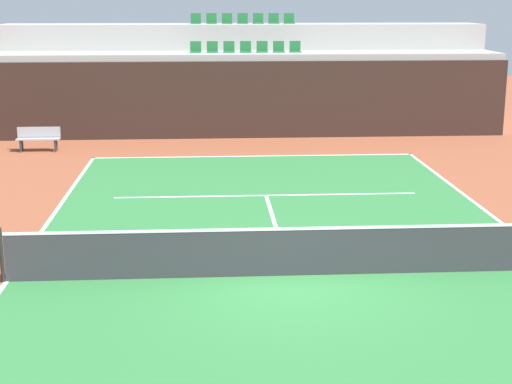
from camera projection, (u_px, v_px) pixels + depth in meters
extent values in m
plane|color=brown|center=(291.00, 276.00, 15.21)|extent=(80.00, 80.00, 0.00)
cube|color=#2D7238|center=(291.00, 276.00, 15.21)|extent=(11.00, 24.00, 0.01)
cube|color=white|center=(254.00, 156.00, 26.79)|extent=(11.00, 0.10, 0.00)
cube|color=white|center=(6.00, 282.00, 14.87)|extent=(0.10, 24.00, 0.00)
cube|color=white|center=(266.00, 195.00, 21.41)|extent=(8.26, 0.10, 0.00)
cube|color=white|center=(276.00, 229.00, 18.31)|extent=(0.10, 6.40, 0.00)
cube|color=black|center=(248.00, 100.00, 30.11)|extent=(20.21, 0.30, 2.94)
cube|color=#9E9E99|center=(246.00, 93.00, 31.39)|extent=(20.21, 2.40, 3.18)
cube|color=#9E9E99|center=(243.00, 74.00, 33.59)|extent=(20.21, 2.40, 4.23)
cube|color=#1E6633|center=(196.00, 52.00, 30.88)|extent=(0.44, 0.44, 0.04)
cube|color=#1E6633|center=(196.00, 46.00, 31.02)|extent=(0.44, 0.04, 0.40)
cube|color=#1E6633|center=(212.00, 52.00, 30.92)|extent=(0.44, 0.44, 0.04)
cube|color=#1E6633|center=(212.00, 46.00, 31.06)|extent=(0.44, 0.04, 0.40)
cube|color=#1E6633|center=(229.00, 52.00, 30.96)|extent=(0.44, 0.44, 0.04)
cube|color=#1E6633|center=(229.00, 46.00, 31.10)|extent=(0.44, 0.04, 0.40)
cube|color=#1E6633|center=(246.00, 52.00, 31.00)|extent=(0.44, 0.44, 0.04)
cube|color=#1E6633|center=(246.00, 46.00, 31.14)|extent=(0.44, 0.04, 0.40)
cube|color=#1E6633|center=(262.00, 52.00, 31.04)|extent=(0.44, 0.44, 0.04)
cube|color=#1E6633|center=(262.00, 46.00, 31.19)|extent=(0.44, 0.04, 0.40)
cube|color=#1E6633|center=(279.00, 52.00, 31.09)|extent=(0.44, 0.44, 0.04)
cube|color=#1E6633|center=(279.00, 46.00, 31.23)|extent=(0.44, 0.04, 0.40)
cube|color=#1E6633|center=(296.00, 52.00, 31.13)|extent=(0.44, 0.44, 0.04)
cube|color=#1E6633|center=(295.00, 46.00, 31.27)|extent=(0.44, 0.04, 0.40)
cube|color=#1E6633|center=(196.00, 23.00, 32.96)|extent=(0.44, 0.44, 0.04)
cube|color=#1E6633|center=(196.00, 18.00, 33.10)|extent=(0.44, 0.04, 0.40)
cube|color=#1E6633|center=(212.00, 23.00, 33.00)|extent=(0.44, 0.44, 0.04)
cube|color=#1E6633|center=(211.00, 18.00, 33.14)|extent=(0.44, 0.04, 0.40)
cube|color=#1E6633|center=(227.00, 23.00, 33.04)|extent=(0.44, 0.44, 0.04)
cube|color=#1E6633|center=(227.00, 18.00, 33.18)|extent=(0.44, 0.04, 0.40)
cube|color=#1E6633|center=(243.00, 23.00, 33.08)|extent=(0.44, 0.44, 0.04)
cube|color=#1E6633|center=(243.00, 18.00, 33.22)|extent=(0.44, 0.04, 0.40)
cube|color=#1E6633|center=(258.00, 23.00, 33.12)|extent=(0.44, 0.44, 0.04)
cube|color=#1E6633|center=(258.00, 18.00, 33.26)|extent=(0.44, 0.04, 0.40)
cube|color=#1E6633|center=(274.00, 23.00, 33.16)|extent=(0.44, 0.44, 0.04)
cube|color=#1E6633|center=(274.00, 18.00, 33.30)|extent=(0.44, 0.04, 0.40)
cube|color=#1E6633|center=(289.00, 23.00, 33.20)|extent=(0.44, 0.44, 0.04)
cube|color=#1E6633|center=(289.00, 18.00, 33.34)|extent=(0.44, 0.04, 0.40)
cylinder|color=black|center=(1.00, 255.00, 14.74)|extent=(0.08, 0.08, 1.07)
cube|color=#333338|center=(291.00, 253.00, 15.10)|extent=(10.90, 0.02, 0.92)
cube|color=white|center=(291.00, 229.00, 14.98)|extent=(10.90, 0.04, 0.05)
cube|color=#99999E|center=(38.00, 139.00, 27.56)|extent=(1.50, 0.40, 0.05)
cube|color=#99999E|center=(39.00, 132.00, 27.68)|extent=(1.50, 0.04, 0.36)
cube|color=#2D2D33|center=(21.00, 146.00, 27.45)|extent=(0.06, 0.06, 0.42)
cube|color=#2D2D33|center=(55.00, 146.00, 27.52)|extent=(0.06, 0.06, 0.42)
cube|color=#2D2D33|center=(22.00, 145.00, 27.72)|extent=(0.06, 0.06, 0.42)
cube|color=#2D2D33|center=(57.00, 145.00, 27.79)|extent=(0.06, 0.06, 0.42)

